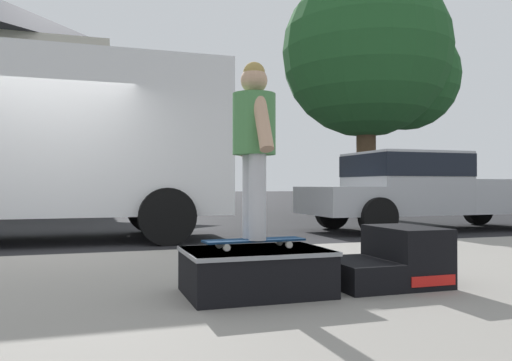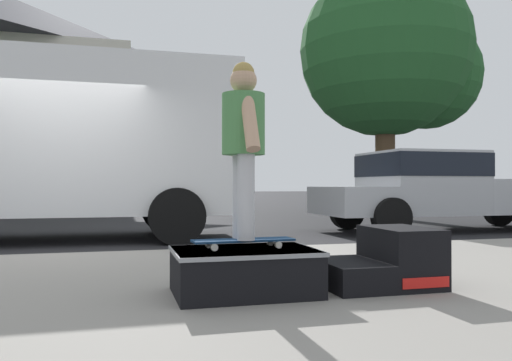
{
  "view_description": "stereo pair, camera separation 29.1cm",
  "coord_description": "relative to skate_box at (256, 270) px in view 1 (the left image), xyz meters",
  "views": [
    {
      "loc": [
        0.58,
        -6.97,
        0.93
      ],
      "look_at": [
        2.25,
        -1.87,
        0.99
      ],
      "focal_mm": 35.72,
      "sensor_mm": 36.0,
      "label": 1
    },
    {
      "loc": [
        0.86,
        -7.05,
        0.93
      ],
      "look_at": [
        2.25,
        -1.87,
        0.99
      ],
      "focal_mm": 35.72,
      "sensor_mm": 36.0,
      "label": 2
    }
  ],
  "objects": [
    {
      "name": "box_truck",
      "position": [
        -2.4,
        5.53,
        1.4
      ],
      "size": [
        6.91,
        2.63,
        3.05
      ],
      "color": "white",
      "rests_on": "ground"
    },
    {
      "name": "ground_plane",
      "position": [
        -1.77,
        3.33,
        -0.3
      ],
      "size": [
        140.0,
        140.0,
        0.0
      ],
      "primitive_type": "plane",
      "color": "black"
    },
    {
      "name": "skate_box",
      "position": [
        0.0,
        0.0,
        0.0
      ],
      "size": [
        1.06,
        0.76,
        0.34
      ],
      "color": "black",
      "rests_on": "sidewalk_slab"
    },
    {
      "name": "street_tree_neighbour",
      "position": [
        6.75,
        9.41,
        4.34
      ],
      "size": [
        5.37,
        4.88,
        7.23
      ],
      "color": "brown",
      "rests_on": "ground"
    },
    {
      "name": "kicker_ramp",
      "position": [
        1.18,
        -0.0,
        0.01
      ],
      "size": [
        0.9,
        0.71,
        0.47
      ],
      "color": "black",
      "rests_on": "sidewalk_slab"
    },
    {
      "name": "skater_kid",
      "position": [
        0.0,
        0.05,
        1.02
      ],
      "size": [
        0.33,
        0.69,
        1.35
      ],
      "color": "silver",
      "rests_on": "skateboard"
    },
    {
      "name": "sidewalk_slab",
      "position": [
        -1.77,
        0.33,
        -0.24
      ],
      "size": [
        50.0,
        5.0,
        0.12
      ],
      "primitive_type": "cube",
      "color": "gray",
      "rests_on": "ground"
    },
    {
      "name": "skateboard",
      "position": [
        0.0,
        0.05,
        0.21
      ],
      "size": [
        0.79,
        0.25,
        0.07
      ],
      "color": "navy",
      "rests_on": "skate_box"
    },
    {
      "name": "pickup_truck_silver",
      "position": [
        5.56,
        5.38,
        0.59
      ],
      "size": [
        5.7,
        2.09,
        1.61
      ],
      "color": "#B2B5BA",
      "rests_on": "ground"
    }
  ]
}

